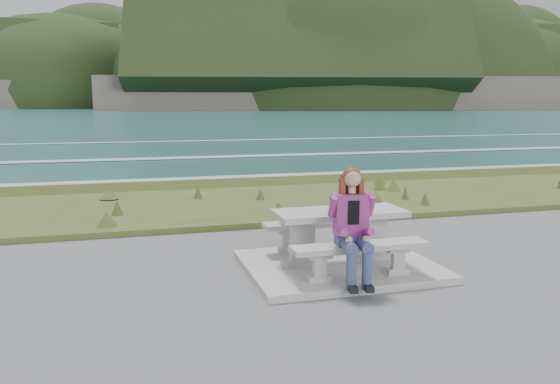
{
  "coord_description": "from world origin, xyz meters",
  "views": [
    {
      "loc": [
        -2.81,
        -6.88,
        2.32
      ],
      "look_at": [
        -0.52,
        1.2,
        0.94
      ],
      "focal_mm": 35.0,
      "sensor_mm": 36.0,
      "label": 1
    }
  ],
  "objects": [
    {
      "name": "bench_seaward",
      "position": [
        0.0,
        0.7,
        0.45
      ],
      "size": [
        1.8,
        0.35,
        0.45
      ],
      "color": "#959691",
      "rests_on": "concrete_slab"
    },
    {
      "name": "picnic_table",
      "position": [
        0.0,
        0.0,
        0.68
      ],
      "size": [
        1.8,
        0.75,
        0.75
      ],
      "color": "#959691",
      "rests_on": "concrete_slab"
    },
    {
      "name": "concrete_slab",
      "position": [
        0.0,
        0.0,
        0.05
      ],
      "size": [
        2.6,
        2.1,
        0.1
      ],
      "primitive_type": "cube",
      "color": "#959691",
      "rests_on": "ground"
    },
    {
      "name": "shore_drop",
      "position": [
        0.0,
        7.9,
        0.0
      ],
      "size": [
        160.0,
        0.8,
        2.2
      ],
      "primitive_type": "cube",
      "color": "#6B5C50",
      "rests_on": "ground"
    },
    {
      "name": "bench_landward",
      "position": [
        0.0,
        -0.7,
        0.45
      ],
      "size": [
        1.8,
        0.35,
        0.45
      ],
      "color": "#959691",
      "rests_on": "concrete_slab"
    },
    {
      "name": "seated_woman",
      "position": [
        -0.15,
        -0.83,
        0.63
      ],
      "size": [
        0.48,
        0.75,
        1.43
      ],
      "rotation": [
        0.0,
        0.0,
        -0.14
      ],
      "color": "navy",
      "rests_on": "concrete_slab"
    },
    {
      "name": "headland_range",
      "position": [
        190.48,
        398.48,
        9.89
      ],
      "size": [
        729.83,
        363.95,
        176.34
      ],
      "color": "#6B5C50",
      "rests_on": "ground"
    },
    {
      "name": "ocean",
      "position": [
        0.0,
        25.09,
        -1.74
      ],
      "size": [
        1600.0,
        1600.0,
        0.09
      ],
      "color": "#1E4F56",
      "rests_on": "ground"
    },
    {
      "name": "grass_verge",
      "position": [
        0.0,
        5.0,
        0.0
      ],
      "size": [
        160.0,
        4.5,
        0.22
      ],
      "primitive_type": "cube",
      "color": "#37481B",
      "rests_on": "ground"
    }
  ]
}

